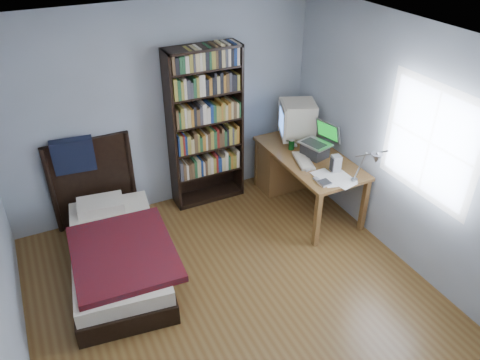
{
  "coord_description": "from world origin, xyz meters",
  "views": [
    {
      "loc": [
        -1.41,
        -2.85,
        3.46
      ],
      "look_at": [
        0.37,
        0.78,
        0.93
      ],
      "focal_mm": 35.0,
      "sensor_mm": 36.0,
      "label": 1
    }
  ],
  "objects_px": {
    "soda_can": "(291,145)",
    "laptop": "(316,147)",
    "desk": "(290,163)",
    "speaker": "(336,164)",
    "desk_lamp": "(373,160)",
    "keyboard": "(303,161)",
    "bookshelf": "(206,128)",
    "crt_monitor": "(296,119)",
    "bed": "(115,246)"
  },
  "relations": [
    {
      "from": "soda_can",
      "to": "laptop",
      "type": "bearing_deg",
      "value": -56.98
    },
    {
      "from": "laptop",
      "to": "soda_can",
      "type": "relative_size",
      "value": 3.41
    },
    {
      "from": "desk",
      "to": "speaker",
      "type": "xyz_separation_m",
      "value": [
        0.06,
        -0.84,
        0.42
      ]
    },
    {
      "from": "desk",
      "to": "desk_lamp",
      "type": "relative_size",
      "value": 2.57
    },
    {
      "from": "keyboard",
      "to": "bookshelf",
      "type": "distance_m",
      "value": 1.24
    },
    {
      "from": "speaker",
      "to": "bookshelf",
      "type": "xyz_separation_m",
      "value": [
        -1.09,
        1.17,
        0.17
      ]
    },
    {
      "from": "crt_monitor",
      "to": "desk_lamp",
      "type": "relative_size",
      "value": 0.99
    },
    {
      "from": "soda_can",
      "to": "bed",
      "type": "distance_m",
      "value": 2.4
    },
    {
      "from": "desk",
      "to": "bookshelf",
      "type": "distance_m",
      "value": 1.23
    },
    {
      "from": "crt_monitor",
      "to": "soda_can",
      "type": "height_order",
      "value": "crt_monitor"
    },
    {
      "from": "desk",
      "to": "bed",
      "type": "xyz_separation_m",
      "value": [
        -2.43,
        -0.47,
        -0.15
      ]
    },
    {
      "from": "bed",
      "to": "desk",
      "type": "bearing_deg",
      "value": 10.92
    },
    {
      "from": "keyboard",
      "to": "desk",
      "type": "bearing_deg",
      "value": 89.59
    },
    {
      "from": "speaker",
      "to": "soda_can",
      "type": "xyz_separation_m",
      "value": [
        -0.17,
        0.67,
        -0.04
      ]
    },
    {
      "from": "desk",
      "to": "keyboard",
      "type": "relative_size",
      "value": 3.58
    },
    {
      "from": "crt_monitor",
      "to": "bookshelf",
      "type": "relative_size",
      "value": 0.29
    },
    {
      "from": "laptop",
      "to": "bed",
      "type": "xyz_separation_m",
      "value": [
        -2.5,
        -0.02,
        -0.59
      ]
    },
    {
      "from": "soda_can",
      "to": "desk_lamp",
      "type": "bearing_deg",
      "value": -84.88
    },
    {
      "from": "bed",
      "to": "bookshelf",
      "type": "bearing_deg",
      "value": 29.58
    },
    {
      "from": "laptop",
      "to": "speaker",
      "type": "bearing_deg",
      "value": -90.69
    },
    {
      "from": "speaker",
      "to": "bookshelf",
      "type": "relative_size",
      "value": 0.1
    },
    {
      "from": "desk_lamp",
      "to": "speaker",
      "type": "distance_m",
      "value": 0.73
    },
    {
      "from": "laptop",
      "to": "keyboard",
      "type": "xyz_separation_m",
      "value": [
        -0.21,
        -0.06,
        -0.1
      ]
    },
    {
      "from": "desk_lamp",
      "to": "bed",
      "type": "relative_size",
      "value": 0.29
    },
    {
      "from": "crt_monitor",
      "to": "desk_lamp",
      "type": "distance_m",
      "value": 1.52
    },
    {
      "from": "soda_can",
      "to": "bookshelf",
      "type": "relative_size",
      "value": 0.06
    },
    {
      "from": "desk",
      "to": "bookshelf",
      "type": "bearing_deg",
      "value": 162.6
    },
    {
      "from": "desk_lamp",
      "to": "bookshelf",
      "type": "xyz_separation_m",
      "value": [
        -1.04,
        1.79,
        -0.2
      ]
    },
    {
      "from": "laptop",
      "to": "bed",
      "type": "bearing_deg",
      "value": -179.48
    },
    {
      "from": "desk_lamp",
      "to": "desk",
      "type": "bearing_deg",
      "value": 90.2
    },
    {
      "from": "crt_monitor",
      "to": "bed",
      "type": "distance_m",
      "value": 2.66
    },
    {
      "from": "desk_lamp",
      "to": "soda_can",
      "type": "xyz_separation_m",
      "value": [
        -0.12,
        1.29,
        -0.41
      ]
    },
    {
      "from": "desk_lamp",
      "to": "bed",
      "type": "bearing_deg",
      "value": 157.73
    },
    {
      "from": "speaker",
      "to": "keyboard",
      "type": "bearing_deg",
      "value": 130.7
    },
    {
      "from": "speaker",
      "to": "bookshelf",
      "type": "bearing_deg",
      "value": 142.41
    },
    {
      "from": "crt_monitor",
      "to": "laptop",
      "type": "distance_m",
      "value": 0.52
    },
    {
      "from": "keyboard",
      "to": "speaker",
      "type": "bearing_deg",
      "value": -42.87
    },
    {
      "from": "speaker",
      "to": "bed",
      "type": "bearing_deg",
      "value": -179.3
    },
    {
      "from": "desk_lamp",
      "to": "speaker",
      "type": "bearing_deg",
      "value": 84.88
    },
    {
      "from": "desk_lamp",
      "to": "bed",
      "type": "height_order",
      "value": "desk_lamp"
    },
    {
      "from": "desk",
      "to": "keyboard",
      "type": "height_order",
      "value": "keyboard"
    },
    {
      "from": "crt_monitor",
      "to": "bed",
      "type": "xyz_separation_m",
      "value": [
        -2.5,
        -0.51,
        -0.76
      ]
    },
    {
      "from": "desk",
      "to": "bookshelf",
      "type": "relative_size",
      "value": 0.76
    },
    {
      "from": "crt_monitor",
      "to": "speaker",
      "type": "height_order",
      "value": "crt_monitor"
    },
    {
      "from": "desk_lamp",
      "to": "soda_can",
      "type": "relative_size",
      "value": 4.73
    },
    {
      "from": "bookshelf",
      "to": "soda_can",
      "type": "bearing_deg",
      "value": -28.39
    },
    {
      "from": "keyboard",
      "to": "soda_can",
      "type": "bearing_deg",
      "value": 99.55
    },
    {
      "from": "bookshelf",
      "to": "desk_lamp",
      "type": "bearing_deg",
      "value": -59.87
    },
    {
      "from": "keyboard",
      "to": "crt_monitor",
      "type": "bearing_deg",
      "value": 83.98
    },
    {
      "from": "keyboard",
      "to": "soda_can",
      "type": "distance_m",
      "value": 0.34
    }
  ]
}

